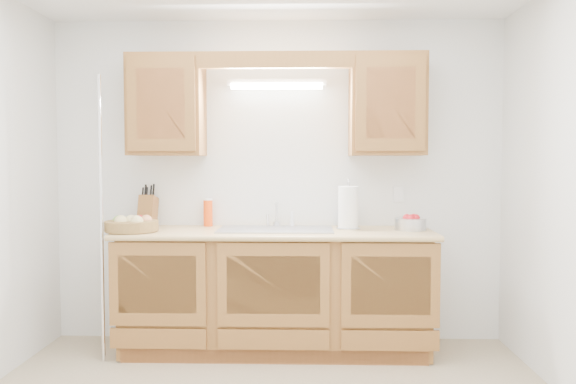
{
  "coord_description": "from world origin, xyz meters",
  "views": [
    {
      "loc": [
        0.2,
        -2.91,
        1.4
      ],
      "look_at": [
        0.1,
        0.85,
        1.2
      ],
      "focal_mm": 35.0,
      "sensor_mm": 36.0,
      "label": 1
    }
  ],
  "objects_px": {
    "paper_towel": "(348,208)",
    "apple_bowl": "(411,223)",
    "fruit_basket": "(132,224)",
    "knife_block": "(148,211)"
  },
  "relations": [
    {
      "from": "fruit_basket",
      "to": "apple_bowl",
      "type": "height_order",
      "value": "fruit_basket"
    },
    {
      "from": "paper_towel",
      "to": "apple_bowl",
      "type": "distance_m",
      "value": 0.47
    },
    {
      "from": "fruit_basket",
      "to": "paper_towel",
      "type": "bearing_deg",
      "value": 6.82
    },
    {
      "from": "fruit_basket",
      "to": "knife_block",
      "type": "xyz_separation_m",
      "value": [
        0.03,
        0.32,
        0.07
      ]
    },
    {
      "from": "fruit_basket",
      "to": "paper_towel",
      "type": "height_order",
      "value": "paper_towel"
    },
    {
      "from": "knife_block",
      "to": "apple_bowl",
      "type": "xyz_separation_m",
      "value": [
        2.0,
        -0.17,
        -0.07
      ]
    },
    {
      "from": "apple_bowl",
      "to": "paper_towel",
      "type": "bearing_deg",
      "value": 174.92
    },
    {
      "from": "fruit_basket",
      "to": "paper_towel",
      "type": "distance_m",
      "value": 1.58
    },
    {
      "from": "knife_block",
      "to": "paper_towel",
      "type": "bearing_deg",
      "value": -1.32
    },
    {
      "from": "knife_block",
      "to": "apple_bowl",
      "type": "bearing_deg",
      "value": -1.35
    }
  ]
}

